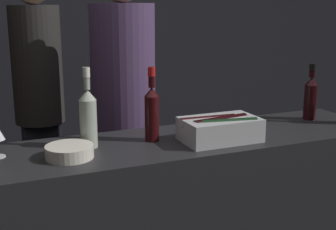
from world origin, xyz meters
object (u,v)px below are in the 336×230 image
(ice_bin_with_bottles, at_px, (220,128))
(person_in_hoodie, at_px, (39,95))
(white_wine_bottle, at_px, (88,116))
(red_wine_bottle_tall, at_px, (152,110))
(red_wine_bottle_black_foil, at_px, (311,96))
(person_blond_tee, at_px, (124,105))
(bowl_white, at_px, (69,151))

(ice_bin_with_bottles, xyz_separation_m, person_in_hoodie, (-0.66, 1.28, -0.02))
(white_wine_bottle, relative_size, red_wine_bottle_tall, 1.03)
(red_wine_bottle_black_foil, relative_size, person_blond_tee, 0.17)
(red_wine_bottle_tall, distance_m, person_in_hoodie, 1.21)
(ice_bin_with_bottles, relative_size, white_wine_bottle, 0.99)
(ice_bin_with_bottles, height_order, red_wine_bottle_black_foil, red_wine_bottle_black_foil)
(person_blond_tee, bearing_deg, red_wine_bottle_tall, -155.74)
(white_wine_bottle, xyz_separation_m, person_blond_tee, (0.37, 0.64, -0.11))
(red_wine_bottle_black_foil, height_order, red_wine_bottle_tall, red_wine_bottle_tall)
(person_in_hoodie, bearing_deg, red_wine_bottle_tall, -123.89)
(red_wine_bottle_tall, bearing_deg, ice_bin_with_bottles, -23.31)
(red_wine_bottle_black_foil, xyz_separation_m, red_wine_bottle_tall, (-0.96, -0.05, 0.01))
(white_wine_bottle, relative_size, person_in_hoodie, 0.20)
(ice_bin_with_bottles, distance_m, person_blond_tee, 0.81)
(person_in_hoodie, distance_m, person_blond_tee, 0.66)
(red_wine_bottle_tall, distance_m, person_blond_tee, 0.66)
(red_wine_bottle_black_foil, height_order, person_blond_tee, person_blond_tee)
(bowl_white, bearing_deg, person_blond_tee, 57.48)
(ice_bin_with_bottles, xyz_separation_m, white_wine_bottle, (-0.59, 0.14, 0.08))
(person_blond_tee, bearing_deg, red_wine_bottle_black_foil, -93.90)
(white_wine_bottle, height_order, person_in_hoodie, person_in_hoodie)
(bowl_white, distance_m, person_in_hoodie, 1.25)
(ice_bin_with_bottles, xyz_separation_m, red_wine_bottle_tall, (-0.29, 0.13, 0.08))
(red_wine_bottle_black_foil, distance_m, white_wine_bottle, 1.26)
(bowl_white, xyz_separation_m, person_in_hoodie, (0.05, 1.25, 0.01))
(person_blond_tee, bearing_deg, ice_bin_with_bottles, -133.53)
(white_wine_bottle, height_order, person_blond_tee, person_blond_tee)
(person_in_hoodie, relative_size, person_blond_tee, 0.99)
(red_wine_bottle_black_foil, xyz_separation_m, person_in_hoodie, (-1.33, 1.11, -0.09))
(ice_bin_with_bottles, relative_size, person_blond_tee, 0.20)
(red_wine_bottle_black_foil, xyz_separation_m, person_blond_tee, (-0.90, 0.61, -0.10))
(bowl_white, distance_m, red_wine_bottle_tall, 0.44)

